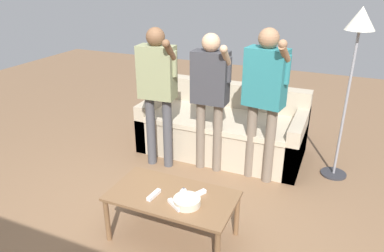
{
  "coord_description": "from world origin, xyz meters",
  "views": [
    {
      "loc": [
        1.3,
        -2.38,
        2.13
      ],
      "look_at": [
        0.09,
        0.42,
        0.8
      ],
      "focal_mm": 33.76,
      "sensor_mm": 36.0,
      "label": 1
    }
  ],
  "objects_px": {
    "coffee_table": "(172,200)",
    "player_center": "(210,88)",
    "floor_lamp": "(358,38)",
    "game_remote_wand_spare": "(198,194)",
    "snack_bowl": "(187,202)",
    "player_right": "(265,89)",
    "couch": "(223,129)",
    "game_remote_wand_near": "(154,195)",
    "player_left": "(157,83)",
    "game_remote_nunchuk": "(183,192)",
    "game_remote_wand_far": "(175,205)"
  },
  "relations": [
    {
      "from": "coffee_table",
      "to": "player_center",
      "type": "distance_m",
      "value": 1.37
    },
    {
      "from": "coffee_table",
      "to": "floor_lamp",
      "type": "xyz_separation_m",
      "value": [
        1.21,
        1.65,
        1.14
      ]
    },
    {
      "from": "coffee_table",
      "to": "game_remote_wand_spare",
      "type": "relative_size",
      "value": 7.04
    },
    {
      "from": "snack_bowl",
      "to": "game_remote_wand_spare",
      "type": "relative_size",
      "value": 1.46
    },
    {
      "from": "snack_bowl",
      "to": "player_right",
      "type": "distance_m",
      "value": 1.46
    },
    {
      "from": "coffee_table",
      "to": "player_right",
      "type": "relative_size",
      "value": 0.64
    },
    {
      "from": "couch",
      "to": "player_right",
      "type": "relative_size",
      "value": 1.21
    },
    {
      "from": "player_center",
      "to": "player_right",
      "type": "bearing_deg",
      "value": 1.55
    },
    {
      "from": "player_right",
      "to": "snack_bowl",
      "type": "bearing_deg",
      "value": -101.43
    },
    {
      "from": "player_right",
      "to": "game_remote_wand_near",
      "type": "relative_size",
      "value": 10.04
    },
    {
      "from": "game_remote_wand_spare",
      "to": "floor_lamp",
      "type": "bearing_deg",
      "value": 57.32
    },
    {
      "from": "player_left",
      "to": "game_remote_wand_spare",
      "type": "xyz_separation_m",
      "value": [
        0.9,
        -1.01,
        -0.56
      ]
    },
    {
      "from": "game_remote_nunchuk",
      "to": "player_right",
      "type": "height_order",
      "value": "player_right"
    },
    {
      "from": "couch",
      "to": "game_remote_wand_far",
      "type": "xyz_separation_m",
      "value": [
        0.23,
        -1.87,
        0.15
      ]
    },
    {
      "from": "couch",
      "to": "game_remote_wand_far",
      "type": "relative_size",
      "value": 12.65
    },
    {
      "from": "couch",
      "to": "snack_bowl",
      "type": "height_order",
      "value": "couch"
    },
    {
      "from": "couch",
      "to": "game_remote_wand_far",
      "type": "height_order",
      "value": "couch"
    },
    {
      "from": "game_remote_wand_near",
      "to": "game_remote_wand_far",
      "type": "relative_size",
      "value": 1.05
    },
    {
      "from": "floor_lamp",
      "to": "game_remote_wand_far",
      "type": "height_order",
      "value": "floor_lamp"
    },
    {
      "from": "player_right",
      "to": "game_remote_wand_far",
      "type": "bearing_deg",
      "value": -104.05
    },
    {
      "from": "coffee_table",
      "to": "game_remote_wand_far",
      "type": "distance_m",
      "value": 0.17
    },
    {
      "from": "snack_bowl",
      "to": "game_remote_nunchuk",
      "type": "xyz_separation_m",
      "value": [
        -0.09,
        0.12,
        -0.01
      ]
    },
    {
      "from": "snack_bowl",
      "to": "game_remote_wand_near",
      "type": "relative_size",
      "value": 1.33
    },
    {
      "from": "floor_lamp",
      "to": "player_center",
      "type": "xyz_separation_m",
      "value": [
        -1.35,
        -0.42,
        -0.55
      ]
    },
    {
      "from": "couch",
      "to": "game_remote_nunchuk",
      "type": "height_order",
      "value": "couch"
    },
    {
      "from": "coffee_table",
      "to": "player_left",
      "type": "height_order",
      "value": "player_left"
    },
    {
      "from": "player_center",
      "to": "game_remote_wand_far",
      "type": "bearing_deg",
      "value": -80.32
    },
    {
      "from": "snack_bowl",
      "to": "game_remote_nunchuk",
      "type": "relative_size",
      "value": 2.46
    },
    {
      "from": "game_remote_nunchuk",
      "to": "player_right",
      "type": "relative_size",
      "value": 0.05
    },
    {
      "from": "game_remote_nunchuk",
      "to": "game_remote_wand_far",
      "type": "distance_m",
      "value": 0.18
    },
    {
      "from": "game_remote_wand_near",
      "to": "game_remote_wand_far",
      "type": "xyz_separation_m",
      "value": [
        0.22,
        -0.06,
        -0.0
      ]
    },
    {
      "from": "game_remote_wand_far",
      "to": "coffee_table",
      "type": "bearing_deg",
      "value": 123.54
    },
    {
      "from": "game_remote_nunchuk",
      "to": "game_remote_wand_far",
      "type": "xyz_separation_m",
      "value": [
        0.01,
        -0.18,
        -0.01
      ]
    },
    {
      "from": "player_left",
      "to": "player_right",
      "type": "relative_size",
      "value": 0.98
    },
    {
      "from": "game_remote_wand_near",
      "to": "snack_bowl",
      "type": "bearing_deg",
      "value": 0.66
    },
    {
      "from": "couch",
      "to": "coffee_table",
      "type": "xyz_separation_m",
      "value": [
        0.14,
        -1.74,
        0.09
      ]
    },
    {
      "from": "game_remote_wand_near",
      "to": "coffee_table",
      "type": "bearing_deg",
      "value": 32.17
    },
    {
      "from": "snack_bowl",
      "to": "game_remote_wand_near",
      "type": "bearing_deg",
      "value": -179.34
    },
    {
      "from": "player_center",
      "to": "player_right",
      "type": "xyz_separation_m",
      "value": [
        0.58,
        0.02,
        0.05
      ]
    },
    {
      "from": "couch",
      "to": "game_remote_wand_spare",
      "type": "relative_size",
      "value": 13.27
    },
    {
      "from": "snack_bowl",
      "to": "floor_lamp",
      "type": "height_order",
      "value": "floor_lamp"
    },
    {
      "from": "player_center",
      "to": "player_right",
      "type": "distance_m",
      "value": 0.58
    },
    {
      "from": "coffee_table",
      "to": "floor_lamp",
      "type": "height_order",
      "value": "floor_lamp"
    },
    {
      "from": "game_remote_nunchuk",
      "to": "game_remote_wand_near",
      "type": "xyz_separation_m",
      "value": [
        -0.2,
        -0.12,
        -0.01
      ]
    },
    {
      "from": "snack_bowl",
      "to": "game_remote_wand_spare",
      "type": "height_order",
      "value": "snack_bowl"
    },
    {
      "from": "player_right",
      "to": "game_remote_wand_spare",
      "type": "relative_size",
      "value": 11.01
    },
    {
      "from": "game_remote_wand_spare",
      "to": "snack_bowl",
      "type": "bearing_deg",
      "value": -101.91
    },
    {
      "from": "game_remote_wand_far",
      "to": "couch",
      "type": "bearing_deg",
      "value": 97.11
    },
    {
      "from": "coffee_table",
      "to": "player_right",
      "type": "bearing_deg",
      "value": 70.74
    },
    {
      "from": "snack_bowl",
      "to": "game_remote_wand_far",
      "type": "height_order",
      "value": "snack_bowl"
    }
  ]
}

